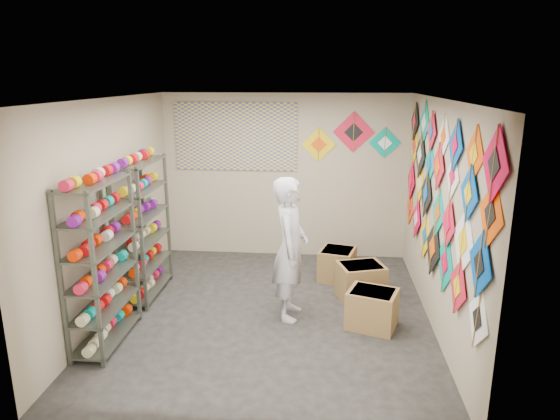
# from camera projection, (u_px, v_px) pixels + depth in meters

# --- Properties ---
(ground) EXTENTS (4.50, 4.50, 0.00)m
(ground) POSITION_uv_depth(u_px,v_px,m) (270.00, 313.00, 6.41)
(ground) COLOR black
(room_walls) EXTENTS (4.50, 4.50, 4.50)m
(room_walls) POSITION_uv_depth(u_px,v_px,m) (269.00, 189.00, 5.98)
(room_walls) COLOR tan
(room_walls) RESTS_ON ground
(shelf_rack_front) EXTENTS (0.40, 1.10, 1.90)m
(shelf_rack_front) POSITION_uv_depth(u_px,v_px,m) (101.00, 263.00, 5.50)
(shelf_rack_front) COLOR #4C5147
(shelf_rack_front) RESTS_ON ground
(shelf_rack_back) EXTENTS (0.40, 1.10, 1.90)m
(shelf_rack_back) POSITION_uv_depth(u_px,v_px,m) (143.00, 229.00, 6.75)
(shelf_rack_back) COLOR #4C5147
(shelf_rack_back) RESTS_ON ground
(string_spools) EXTENTS (0.12, 2.36, 0.12)m
(string_spools) POSITION_uv_depth(u_px,v_px,m) (124.00, 237.00, 6.10)
(string_spools) COLOR #FA1D45
(string_spools) RESTS_ON ground
(kite_wall_display) EXTENTS (0.06, 4.27, 2.04)m
(kite_wall_display) POSITION_uv_depth(u_px,v_px,m) (438.00, 194.00, 5.79)
(kite_wall_display) COLOR white
(kite_wall_display) RESTS_ON room_walls
(back_wall_kites) EXTENTS (1.58, 0.02, 0.81)m
(back_wall_kites) POSITION_uv_depth(u_px,v_px,m) (351.00, 139.00, 7.96)
(back_wall_kites) COLOR yellow
(back_wall_kites) RESTS_ON room_walls
(poster) EXTENTS (2.00, 0.01, 1.10)m
(poster) POSITION_uv_depth(u_px,v_px,m) (236.00, 137.00, 8.11)
(poster) COLOR #4F4392
(poster) RESTS_ON room_walls
(shopkeeper) EXTENTS (0.70, 0.50, 1.80)m
(shopkeeper) POSITION_uv_depth(u_px,v_px,m) (290.00, 249.00, 6.13)
(shopkeeper) COLOR silver
(shopkeeper) RESTS_ON ground
(carton_a) EXTENTS (0.68, 0.62, 0.47)m
(carton_a) POSITION_uv_depth(u_px,v_px,m) (372.00, 309.00, 6.02)
(carton_a) COLOR olive
(carton_a) RESTS_ON ground
(carton_b) EXTENTS (0.71, 0.64, 0.48)m
(carton_b) POSITION_uv_depth(u_px,v_px,m) (361.00, 281.00, 6.80)
(carton_b) COLOR olive
(carton_b) RESTS_ON ground
(carton_c) EXTENTS (0.60, 0.64, 0.47)m
(carton_c) POSITION_uv_depth(u_px,v_px,m) (337.00, 264.00, 7.45)
(carton_c) COLOR olive
(carton_c) RESTS_ON ground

